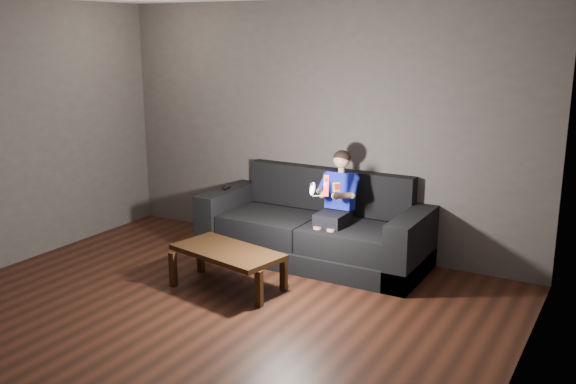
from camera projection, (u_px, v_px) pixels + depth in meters
The scene contains 9 objects.
floor at pixel (178, 331), 5.20m from camera, with size 5.00×5.00×0.00m, color black.
back_wall at pixel (319, 128), 6.99m from camera, with size 5.00×0.04×2.70m, color #403837.
right_wall at pixel (510, 213), 3.68m from camera, with size 0.04×5.00×2.70m, color #403837.
sofa at pixel (316, 231), 6.81m from camera, with size 2.40×1.04×0.93m.
child at pixel (337, 196), 6.51m from camera, with size 0.42×0.52×1.04m.
wii_remote_red at pixel (326, 185), 6.08m from camera, with size 0.07×0.09×0.21m.
nunchuk_white at pixel (313, 189), 6.17m from camera, with size 0.07×0.09×0.14m.
wii_remote_black at pixel (227, 188), 7.16m from camera, with size 0.07×0.15×0.03m.
coffee_table at pixel (228, 255), 6.00m from camera, with size 1.15×0.73×0.39m.
Camera 1 is at (3.14, -3.71, 2.36)m, focal length 40.00 mm.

